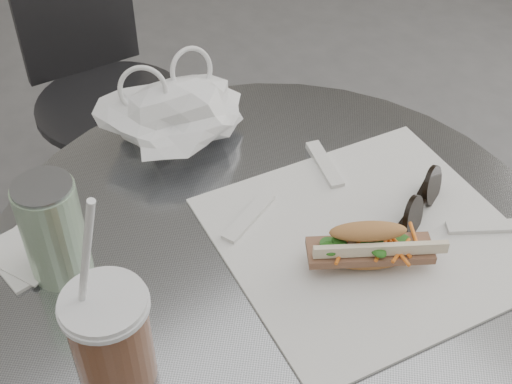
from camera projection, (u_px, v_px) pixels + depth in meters
cafe_table at (273, 367)px, 1.11m from camera, size 0.76×0.76×0.74m
chair_far at (113, 137)px, 1.80m from camera, size 0.36×0.38×0.68m
sandwich_paper at (368, 238)px, 0.94m from camera, size 0.43×0.41×0.00m
banh_mi at (369, 246)px, 0.88m from camera, size 0.20×0.17×0.07m
iced_coffee at (111, 337)px, 0.74m from camera, size 0.09×0.09×0.27m
sunglasses at (420, 203)px, 0.96m from camera, size 0.12×0.07×0.06m
plastic_bag at (177, 116)px, 1.05m from camera, size 0.24×0.21×0.10m
napkin_stack at (34, 250)px, 0.92m from camera, size 0.12×0.12×0.01m
drink_can at (53, 230)px, 0.85m from camera, size 0.07×0.07×0.14m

